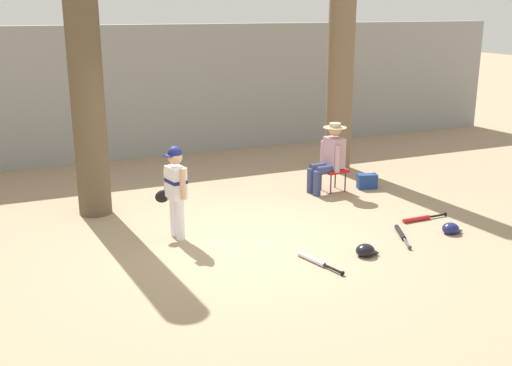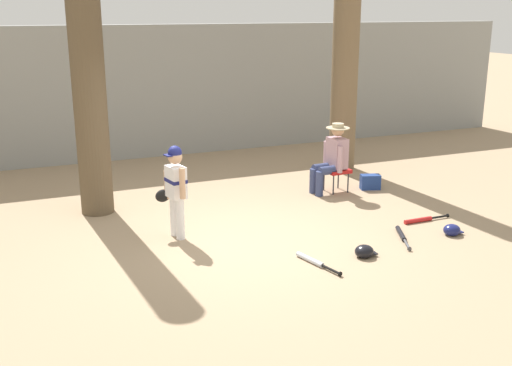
% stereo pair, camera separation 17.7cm
% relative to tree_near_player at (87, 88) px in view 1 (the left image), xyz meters
% --- Properties ---
extents(ground_plane, '(60.00, 60.00, 0.00)m').
position_rel_tree_near_player_xyz_m(ground_plane, '(1.64, -2.09, -1.95)').
color(ground_plane, '#9E8466').
extents(concrete_back_wall, '(18.00, 0.36, 2.76)m').
position_rel_tree_near_player_xyz_m(concrete_back_wall, '(1.64, 3.47, -0.57)').
color(concrete_back_wall, gray).
rests_on(concrete_back_wall, ground).
extents(tree_near_player, '(0.77, 0.77, 4.67)m').
position_rel_tree_near_player_xyz_m(tree_near_player, '(0.00, 0.00, 0.00)').
color(tree_near_player, brown).
rests_on(tree_near_player, ground).
extents(tree_behind_spectator, '(0.69, 0.69, 5.36)m').
position_rel_tree_near_player_xyz_m(tree_behind_spectator, '(4.90, 0.91, 0.40)').
color(tree_behind_spectator, brown).
rests_on(tree_behind_spectator, ground).
extents(young_ballplayer, '(0.39, 0.57, 1.31)m').
position_rel_tree_near_player_xyz_m(young_ballplayer, '(0.85, -1.53, -1.21)').
color(young_ballplayer, white).
rests_on(young_ballplayer, ground).
extents(folding_stool, '(0.43, 0.43, 0.41)m').
position_rel_tree_near_player_xyz_m(folding_stool, '(4.00, -0.45, -1.59)').
color(folding_stool, red).
rests_on(folding_stool, ground).
extents(seated_spectator, '(0.67, 0.53, 1.20)m').
position_rel_tree_near_player_xyz_m(seated_spectator, '(3.90, -0.46, -1.31)').
color(seated_spectator, navy).
rests_on(seated_spectator, ground).
extents(handbag_beside_stool, '(0.38, 0.27, 0.26)m').
position_rel_tree_near_player_xyz_m(handbag_beside_stool, '(4.63, -0.56, -1.82)').
color(handbag_beside_stool, navy).
rests_on(handbag_beside_stool, ground).
extents(bat_black_composite, '(0.39, 0.77, 0.07)m').
position_rel_tree_near_player_xyz_m(bat_black_composite, '(3.74, -2.76, -1.92)').
color(bat_black_composite, black).
rests_on(bat_black_composite, ground).
extents(bat_red_barrel, '(0.79, 0.07, 0.07)m').
position_rel_tree_near_player_xyz_m(bat_red_barrel, '(4.40, -2.33, -1.92)').
color(bat_red_barrel, red).
rests_on(bat_red_barrel, ground).
extents(bat_aluminum_silver, '(0.25, 0.77, 0.07)m').
position_rel_tree_near_player_xyz_m(bat_aluminum_silver, '(2.17, -3.09, -1.92)').
color(bat_aluminum_silver, '#B7BCC6').
rests_on(bat_aluminum_silver, ground).
extents(batting_helmet_black, '(0.30, 0.23, 0.17)m').
position_rel_tree_near_player_xyz_m(batting_helmet_black, '(2.88, -3.15, -1.88)').
color(batting_helmet_black, black).
rests_on(batting_helmet_black, ground).
extents(batting_helmet_navy, '(0.29, 0.22, 0.17)m').
position_rel_tree_near_player_xyz_m(batting_helmet_navy, '(4.45, -2.95, -1.88)').
color(batting_helmet_navy, navy).
rests_on(batting_helmet_navy, ground).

